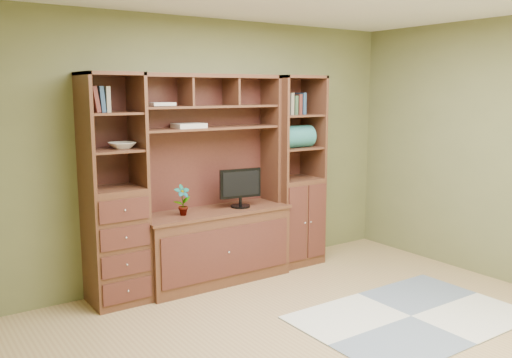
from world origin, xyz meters
TOP-DOWN VIEW (x-y plane):
  - room at (0.00, 0.00)m, footprint 4.60×4.10m
  - center_hutch at (-0.13, 1.73)m, footprint 1.54×0.53m
  - left_tower at (-1.13, 1.77)m, footprint 0.50×0.45m
  - right_tower at (0.90, 1.77)m, footprint 0.55×0.45m
  - rug at (0.78, 0.03)m, footprint 1.87×1.25m
  - monitor at (0.15, 1.70)m, footprint 0.46×0.26m
  - orchid at (-0.50, 1.70)m, footprint 0.16×0.11m
  - magazines at (-0.35, 1.82)m, footprint 0.29×0.21m
  - bowl at (-1.04, 1.77)m, footprint 0.23×0.23m
  - blanket_teal at (0.86, 1.73)m, footprint 0.41×0.24m
  - blanket_red at (1.01, 1.85)m, footprint 0.38×0.21m

SIDE VIEW (x-z plane):
  - rug at x=0.78m, z-range 0.00..0.01m
  - orchid at x=-0.50m, z-range 0.73..1.02m
  - monitor at x=0.15m, z-range 0.73..1.27m
  - center_hutch at x=-0.13m, z-range 0.00..2.05m
  - left_tower at x=-1.13m, z-range 0.00..2.05m
  - right_tower at x=0.90m, z-range 0.00..2.05m
  - room at x=0.00m, z-range -0.02..2.62m
  - blanket_red at x=1.01m, z-range 1.29..1.50m
  - blanket_teal at x=0.86m, z-range 1.29..1.53m
  - bowl at x=-1.04m, z-range 1.39..1.45m
  - magazines at x=-0.35m, z-range 1.54..1.59m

